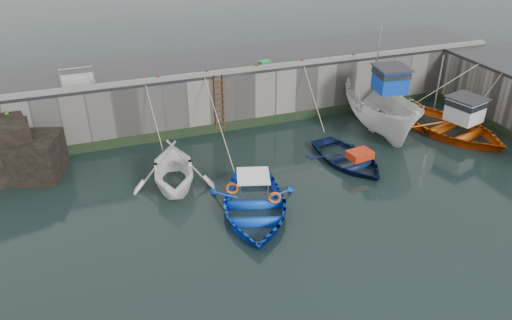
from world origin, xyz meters
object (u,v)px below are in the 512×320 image
object	(u,v)px
boat_near_blue	(254,212)
boat_far_white	(381,110)
boat_far_orange	(452,126)
fish_crate	(265,63)
bollard_e	(354,56)
boat_near_navy	(347,163)
bollard_c	(257,67)
bollard_a	(158,78)
ladder	(219,105)
bollard_d	(302,62)
boat_near_white	(174,185)
bollard_b	(207,72)

from	to	relation	value
boat_near_blue	boat_far_white	bearing A→B (deg)	46.20
boat_far_orange	fish_crate	size ratio (longest dim) A/B	12.34
fish_crate	bollard_e	xyz separation A→B (m)	(5.18, -0.44, 0.01)
boat_near_navy	bollard_c	bearing A→B (deg)	105.68
boat_near_navy	bollard_a	world-z (taller)	bollard_a
boat_far_orange	bollard_a	distance (m)	15.53
ladder	boat_near_blue	size ratio (longest dim) A/B	0.58
boat_far_white	bollard_c	world-z (taller)	boat_far_white
bollard_d	fish_crate	bearing A→B (deg)	167.53
boat_near_white	fish_crate	bearing A→B (deg)	49.67
boat_near_navy	bollard_e	distance (m)	7.34
boat_near_blue	bollard_b	size ratio (longest dim) A/B	19.67
boat_far_white	bollard_e	size ratio (longest dim) A/B	26.92
boat_near_white	bollard_b	bearing A→B (deg)	68.17
boat_near_blue	boat_far_orange	world-z (taller)	boat_far_orange
boat_near_white	bollard_c	xyz separation A→B (m)	(5.66, 4.87, 3.30)
boat_far_orange	ladder	bearing A→B (deg)	144.00
boat_far_white	bollard_e	distance (m)	3.65
bollard_a	bollard_c	world-z (taller)	same
ladder	bollard_a	size ratio (longest dim) A/B	11.43
ladder	bollard_b	size ratio (longest dim) A/B	11.43
bollard_e	ladder	bearing A→B (deg)	-177.60
boat_far_white	fish_crate	size ratio (longest dim) A/B	12.71
bollard_c	ladder	bearing A→B (deg)	-171.33
fish_crate	bollard_d	xyz separation A→B (m)	(1.98, -0.44, 0.01)
boat_far_white	bollard_d	bearing A→B (deg)	148.36
boat_far_white	bollard_c	xyz separation A→B (m)	(-6.02, 2.95, 2.14)
boat_near_blue	boat_far_white	world-z (taller)	boat_far_white
fish_crate	bollard_b	xyz separation A→B (m)	(-3.32, -0.44, 0.01)
boat_far_white	boat_far_orange	xyz separation A→B (m)	(3.29, -1.78, -0.74)
boat_near_navy	bollard_a	size ratio (longest dim) A/B	16.05
bollard_c	bollard_d	distance (m)	2.60
bollard_a	bollard_d	size ratio (longest dim) A/B	1.00
boat_far_white	bollard_b	world-z (taller)	boat_far_white
bollard_d	boat_far_white	bearing A→B (deg)	-40.79
boat_near_navy	boat_far_orange	distance (m)	6.84
bollard_b	boat_far_white	bearing A→B (deg)	-18.69
ladder	bollard_e	world-z (taller)	bollard_e
bollard_d	bollard_b	bearing A→B (deg)	180.00
bollard_a	bollard_c	size ratio (longest dim) A/B	1.00
bollard_a	bollard_d	xyz separation A→B (m)	(7.80, 0.00, 0.00)
ladder	bollard_b	xyz separation A→B (m)	(-0.50, 0.34, 1.71)
bollard_e	boat_near_navy	bearing A→B (deg)	-119.72
boat_far_orange	boat_near_blue	bearing A→B (deg)	-179.94
boat_far_orange	bollard_d	world-z (taller)	boat_far_orange
boat_far_white	bollard_c	size ratio (longest dim) A/B	26.92
boat_near_navy	bollard_b	distance (m)	8.42
boat_near_white	boat_near_navy	size ratio (longest dim) A/B	1.00
boat_near_navy	fish_crate	xyz separation A→B (m)	(-1.93, 6.13, 3.29)
bollard_b	bollard_e	world-z (taller)	same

